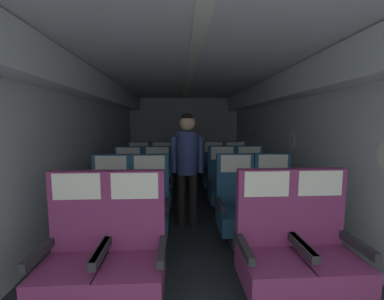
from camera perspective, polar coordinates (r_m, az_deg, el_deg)
ground at (r=3.98m, az=-0.51°, el=-14.52°), size 3.49×7.59×0.02m
fuselage_shell at (r=3.99m, az=-0.70°, el=8.89°), size 3.37×7.24×2.21m
seat_a_left_window at (r=2.12m, az=-25.93°, el=-21.56°), size 0.47×0.49×1.05m
seat_a_left_aisle at (r=1.99m, az=-13.47°, el=-22.89°), size 0.47×0.49×1.05m
seat_a_right_aisle at (r=2.26m, az=28.60°, el=-19.82°), size 0.47×0.49×1.05m
seat_a_right_window at (r=2.08m, az=17.69°, el=-21.71°), size 0.47×0.49×1.05m
seat_b_left_window at (r=2.96m, az=-18.73°, el=-13.06°), size 0.47×0.49×1.05m
seat_b_left_aisle at (r=2.88m, az=-10.06°, el=-13.41°), size 0.47×0.49×1.05m
seat_b_right_aisle at (r=3.07m, az=18.92°, el=-12.39°), size 0.47×0.49×1.05m
seat_b_right_window at (r=2.92m, az=10.53°, el=-13.13°), size 0.47×0.49×1.05m
seat_c_left_window at (r=3.85m, az=-14.91°, el=-8.43°), size 0.47×0.49×1.05m
seat_c_left_aisle at (r=3.81m, az=-8.19°, el=-8.44°), size 0.47×0.49×1.05m
seat_c_right_aisle at (r=3.93m, az=13.58°, el=-8.08°), size 0.47×0.49×1.05m
seat_c_right_window at (r=3.84m, az=7.30°, el=-8.29°), size 0.47×0.49×1.05m
seat_d_left_window at (r=4.79m, az=-12.50°, el=-5.47°), size 0.47×0.49×1.05m
seat_d_left_aisle at (r=4.75m, az=-7.11°, el=-5.45°), size 0.47×0.49×1.05m
seat_d_right_aisle at (r=4.85m, az=10.29°, el=-5.27°), size 0.47×0.49×1.05m
seat_d_right_window at (r=4.77m, az=5.19°, el=-5.39°), size 0.47×0.49×1.05m
flight_attendant at (r=3.24m, az=-1.12°, el=-1.89°), size 0.43×0.28×1.54m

